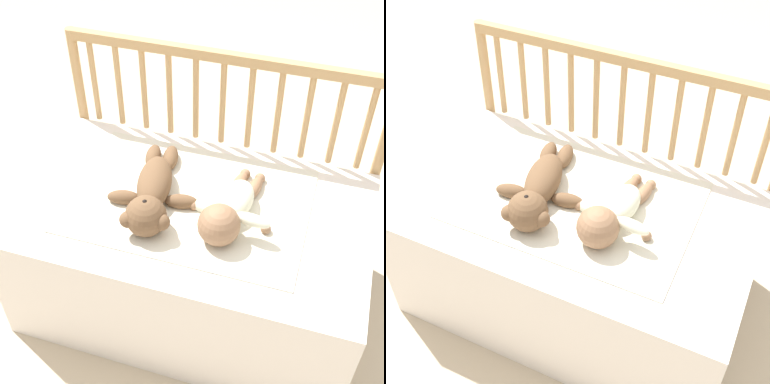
# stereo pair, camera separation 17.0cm
# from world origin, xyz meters

# --- Properties ---
(ground_plane) EXTENTS (12.00, 12.00, 0.00)m
(ground_plane) POSITION_xyz_m (0.00, 0.00, 0.00)
(ground_plane) COLOR #C6B293
(crib_mattress) EXTENTS (1.16, 0.69, 0.48)m
(crib_mattress) POSITION_xyz_m (0.00, 0.00, 0.24)
(crib_mattress) COLOR white
(crib_mattress) RESTS_ON ground_plane
(crib_rail) EXTENTS (1.16, 0.04, 0.85)m
(crib_rail) POSITION_xyz_m (0.00, 0.37, 0.60)
(crib_rail) COLOR tan
(crib_rail) RESTS_ON ground_plane
(blanket) EXTENTS (0.77, 0.54, 0.01)m
(blanket) POSITION_xyz_m (-0.01, 0.03, 0.49)
(blanket) COLOR silver
(blanket) RESTS_ON crib_mattress
(teddy_bear) EXTENTS (0.30, 0.46, 0.13)m
(teddy_bear) POSITION_xyz_m (-0.12, -0.03, 0.53)
(teddy_bear) COLOR brown
(teddy_bear) RESTS_ON crib_mattress
(baby) EXTENTS (0.28, 0.38, 0.13)m
(baby) POSITION_xyz_m (0.13, -0.03, 0.53)
(baby) COLOR #EAEACC
(baby) RESTS_ON crib_mattress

